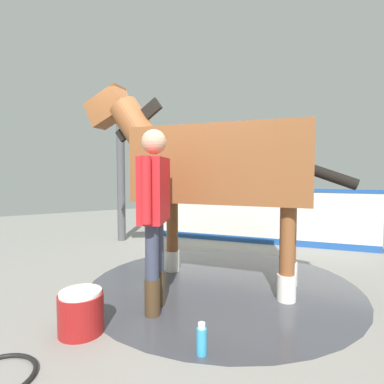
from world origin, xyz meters
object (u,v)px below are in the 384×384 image
(horse, at_px, (213,167))
(wash_bucket, at_px, (81,312))
(bottle_shampoo, at_px, (202,340))
(bottle_spray, at_px, (87,301))
(handler, at_px, (154,206))

(horse, height_order, wash_bucket, horse)
(wash_bucket, bearing_deg, bottle_shampoo, -137.21)
(bottle_spray, bearing_deg, bottle_shampoo, -152.66)
(handler, xyz_separation_m, bottle_spray, (0.30, 0.60, -0.94))
(horse, height_order, bottle_shampoo, horse)
(handler, height_order, bottle_spray, handler)
(handler, bearing_deg, bottle_shampoo, -53.68)
(wash_bucket, bearing_deg, handler, -83.10)
(wash_bucket, bearing_deg, horse, -75.19)
(bottle_spray, bearing_deg, horse, -88.21)
(horse, relative_size, bottle_spray, 11.53)
(handler, relative_size, bottle_spray, 7.50)
(horse, bearing_deg, bottle_shampoo, 103.55)
(wash_bucket, xyz_separation_m, bottle_shampoo, (-0.78, -0.73, -0.07))
(bottle_spray, bearing_deg, wash_bucket, 162.50)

